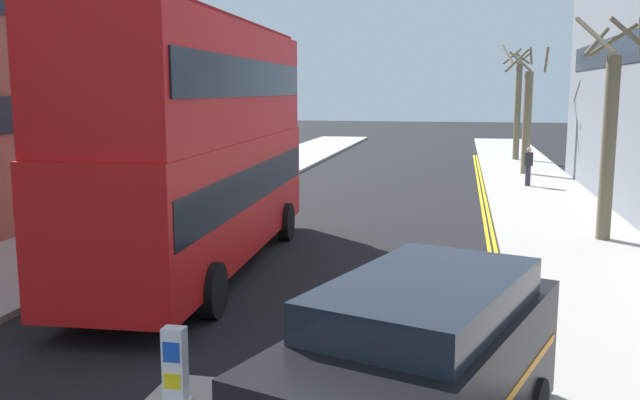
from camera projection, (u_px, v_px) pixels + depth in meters
sidewalk_right at (573, 241)px, 18.68m from camera, size 4.00×80.00×0.14m
sidewalk_left at (131, 223)px, 21.26m from camera, size 4.00×80.00×0.14m
kerb_line_outer at (497, 257)px, 17.17m from camera, size 0.10×56.00×0.01m
kerb_line_inner at (491, 257)px, 17.20m from camera, size 0.10×56.00×0.01m
keep_left_bollard at (175, 373)px, 8.65m from camera, size 0.36×0.28×1.11m
double_decker_bus_away at (202, 139)px, 15.62m from camera, size 3.18×10.91×5.64m
taxi_minivan at (416, 378)px, 7.39m from camera, size 3.32×5.16×2.12m
pedestrian_far at (528, 166)px, 28.94m from camera, size 0.34×0.22×1.62m
street_tree_near at (609, 134)px, 18.23m from camera, size 1.89×1.80×5.90m
street_tree_mid at (527, 118)px, 32.96m from camera, size 1.99×2.12×5.99m
street_tree_far at (518, 105)px, 39.77m from camera, size 1.78×1.95×6.58m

